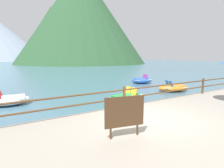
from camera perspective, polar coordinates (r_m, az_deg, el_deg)
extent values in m
plane|color=#477084|center=(45.20, -25.56, 4.49)|extent=(200.00, 200.00, 0.00)
cube|color=#A39989|center=(5.84, 26.58, -17.36)|extent=(28.00, 8.00, 0.40)
cylinder|color=brown|center=(8.09, 3.88, -4.17)|extent=(0.12, 0.12, 0.95)
cylinder|color=brown|center=(12.45, 26.87, -0.54)|extent=(0.12, 0.12, 0.95)
cylinder|color=brown|center=(8.02, 3.90, -1.85)|extent=(23.80, 0.07, 0.07)
cylinder|color=brown|center=(8.10, 3.87, -4.50)|extent=(23.80, 0.07, 0.07)
cube|color=silver|center=(5.11, 3.99, -8.71)|extent=(1.08, 0.27, 0.80)
cube|color=#4C331E|center=(5.09, 4.05, -8.75)|extent=(1.16, 0.28, 0.88)
cylinder|color=#4C331E|center=(5.17, -0.45, -15.26)|extent=(0.06, 0.06, 0.35)
cylinder|color=#4C331E|center=(5.47, 8.02, -13.97)|extent=(0.06, 0.06, 0.35)
ellipsoid|color=white|center=(11.53, -30.22, -4.49)|extent=(2.40, 1.58, 0.56)
cube|color=silver|center=(11.51, -30.25, -4.02)|extent=(1.88, 1.29, 0.06)
cube|color=red|center=(11.25, -31.26, -4.00)|extent=(0.44, 0.44, 0.08)
cube|color=red|center=(11.77, -30.99, -3.46)|extent=(0.44, 0.44, 0.08)
cube|color=red|center=(11.76, -31.95, -2.46)|extent=(0.25, 0.42, 0.43)
cube|color=white|center=(11.45, -27.17, -3.54)|extent=(0.60, 0.99, 0.12)
ellipsoid|color=blue|center=(18.29, 9.42, 1.12)|extent=(2.41, 1.88, 0.58)
cube|color=silver|center=(18.27, 9.42, 1.43)|extent=(1.89, 1.52, 0.06)
cube|color=purple|center=(18.57, 9.56, 1.76)|extent=(0.50, 0.50, 0.08)
cube|color=purple|center=(18.61, 10.09, 2.44)|extent=(0.32, 0.44, 0.43)
cube|color=purple|center=(18.09, 10.21, 1.56)|extent=(0.50, 0.50, 0.08)
cube|color=purple|center=(18.14, 10.75, 2.26)|extent=(0.32, 0.44, 0.43)
cube|color=blue|center=(18.05, 7.73, 1.57)|extent=(0.72, 1.01, 0.12)
ellipsoid|color=green|center=(10.92, 4.74, -4.25)|extent=(2.71, 1.60, 0.46)
cube|color=silver|center=(10.91, 4.75, -3.84)|extent=(2.12, 1.30, 0.06)
cube|color=yellow|center=(11.19, 4.56, -3.15)|extent=(0.46, 0.46, 0.08)
cube|color=yellow|center=(11.27, 5.21, -1.93)|extent=(0.27, 0.43, 0.43)
cube|color=yellow|center=(10.87, 6.35, -3.53)|extent=(0.46, 0.46, 0.08)
cube|color=yellow|center=(10.96, 7.01, -2.27)|extent=(0.27, 0.43, 0.43)
cube|color=green|center=(10.41, 2.07, -4.08)|extent=(0.69, 0.91, 0.12)
ellipsoid|color=orange|center=(14.72, 18.79, -1.19)|extent=(2.66, 2.04, 0.52)
cube|color=silver|center=(14.70, 18.81, -0.84)|extent=(2.10, 1.64, 0.06)
cube|color=blue|center=(14.37, 18.78, -0.76)|extent=(0.51, 0.51, 0.08)
cube|color=blue|center=(14.25, 18.20, 0.08)|extent=(0.33, 0.45, 0.43)
cube|color=blue|center=(14.83, 17.70, -0.43)|extent=(0.51, 0.51, 0.08)
cube|color=blue|center=(14.71, 17.13, 0.39)|extent=(0.33, 0.45, 0.43)
cube|color=orange|center=(15.04, 20.93, -0.51)|extent=(0.80, 1.06, 0.12)
cone|color=#2D5633|center=(74.44, -9.80, 20.38)|extent=(49.30, 49.30, 35.70)
cone|color=#2D5633|center=(76.05, -18.54, 14.37)|extent=(27.11, 27.11, 21.42)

